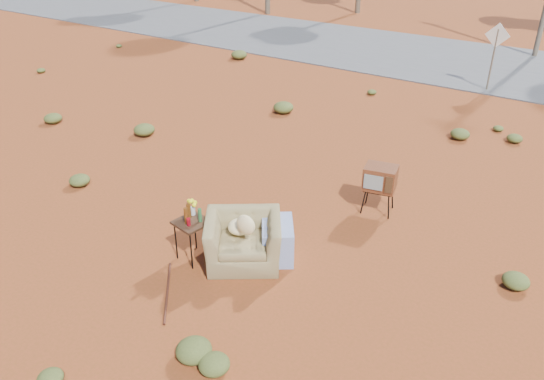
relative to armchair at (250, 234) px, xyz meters
The scene contains 8 objects.
ground 0.68m from the armchair, behind, with size 140.00×140.00×0.00m, color maroon.
highway 14.99m from the armchair, 91.67° to the left, with size 140.00×7.00×0.04m, color #565659.
armchair is the anchor object (origin of this frame).
tv_unit 3.02m from the armchair, 66.72° to the left, with size 0.71×0.61×1.00m.
side_table 1.03m from the armchair, 150.64° to the right, with size 0.62×0.62×1.07m.
rusty_bar 1.67m from the armchair, 111.34° to the right, with size 0.04×0.04×1.51m, color #4D1F14.
road_sign 12.07m from the armchair, 84.92° to the left, with size 0.78×0.06×2.19m.
scrub_patch 4.58m from the armchair, 106.03° to the left, with size 17.49×8.07×0.33m.
Camera 1 is at (4.97, -6.11, 5.59)m, focal length 35.00 mm.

